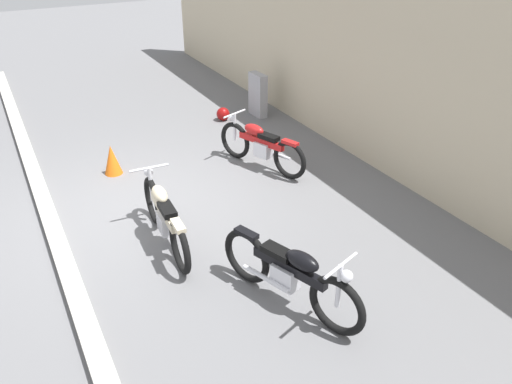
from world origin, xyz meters
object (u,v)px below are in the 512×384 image
motorcycle_red (261,145)px  motorcycle_black (290,274)px  motorcycle_cream (165,217)px  helmet (223,114)px  stone_marker (258,95)px  traffic_cone (112,160)px

motorcycle_red → motorcycle_black: size_ratio=0.95×
motorcycle_cream → motorcycle_black: bearing=-152.8°
helmet → stone_marker: bearing=83.5°
motorcycle_cream → motorcycle_black: motorcycle_black is taller
motorcycle_cream → motorcycle_red: size_ratio=1.08×
traffic_cone → motorcycle_red: size_ratio=0.29×
motorcycle_cream → motorcycle_red: (-1.53, 2.37, -0.01)m
stone_marker → motorcycle_cream: stone_marker is taller
motorcycle_cream → motorcycle_red: motorcycle_cream is taller
helmet → motorcycle_black: (5.98, -1.90, 0.31)m
traffic_cone → motorcycle_red: bearing=67.5°
helmet → traffic_cone: bearing=-63.0°
motorcycle_black → traffic_cone: bearing=172.7°
stone_marker → motorcycle_cream: size_ratio=0.47×
motorcycle_cream → stone_marker: bearing=-39.5°
traffic_cone → motorcycle_black: 4.62m
helmet → motorcycle_cream: bearing=-34.5°
motorcycle_black → motorcycle_cream: bearing=-175.4°
helmet → motorcycle_red: size_ratio=0.15×
helmet → motorcycle_red: 2.54m
helmet → traffic_cone: 3.23m
traffic_cone → motorcycle_black: (4.51, 0.98, 0.18)m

